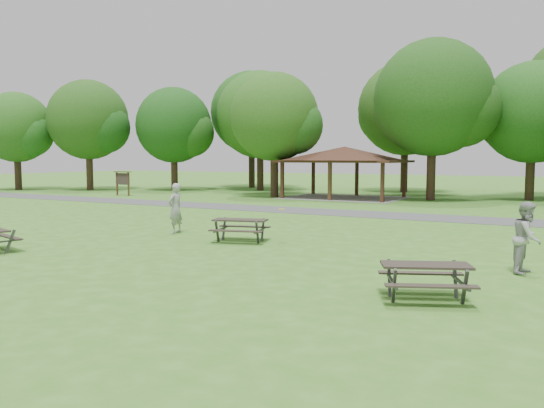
# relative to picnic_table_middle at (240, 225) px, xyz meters

# --- Properties ---
(ground) EXTENTS (160.00, 160.00, 0.00)m
(ground) POSITION_rel_picnic_table_middle_xyz_m (-0.16, -3.20, -0.60)
(ground) COLOR #3C7722
(ground) RESTS_ON ground
(asphalt_path) EXTENTS (120.00, 3.20, 0.02)m
(asphalt_path) POSITION_rel_picnic_table_middle_xyz_m (-0.16, 10.80, -0.59)
(asphalt_path) COLOR #49484B
(asphalt_path) RESTS_ON ground
(pavilion) EXTENTS (8.60, 7.01, 3.76)m
(pavilion) POSITION_rel_picnic_table_middle_xyz_m (-4.16, 20.80, 2.46)
(pavilion) COLOR #361D13
(pavilion) RESTS_ON ground
(notice_board) EXTENTS (1.60, 0.30, 1.88)m
(notice_board) POSITION_rel_picnic_table_middle_xyz_m (-20.16, 14.80, 0.71)
(notice_board) COLOR #3E2116
(notice_board) RESTS_ON ground
(tree_row_a) EXTENTS (7.56, 7.20, 9.97)m
(tree_row_a) POSITION_rel_picnic_table_middle_xyz_m (-28.07, 18.82, 5.55)
(tree_row_a) COLOR #322016
(tree_row_a) RESTS_ON ground
(tree_row_b) EXTENTS (7.14, 6.80, 9.28)m
(tree_row_b) POSITION_rel_picnic_table_middle_xyz_m (-21.08, 22.32, 5.07)
(tree_row_b) COLOR #321E16
(tree_row_b) RESTS_ON ground
(tree_row_c) EXTENTS (8.19, 7.80, 10.67)m
(tree_row_c) POSITION_rel_picnic_table_middle_xyz_m (-14.07, 25.82, 5.94)
(tree_row_c) COLOR black
(tree_row_c) RESTS_ON ground
(tree_row_d) EXTENTS (6.93, 6.60, 9.27)m
(tree_row_d) POSITION_rel_picnic_table_middle_xyz_m (-9.08, 19.32, 5.17)
(tree_row_d) COLOR black
(tree_row_d) RESTS_ON ground
(tree_row_e) EXTENTS (8.40, 8.00, 11.02)m
(tree_row_e) POSITION_rel_picnic_table_middle_xyz_m (1.94, 21.82, 6.18)
(tree_row_e) COLOR black
(tree_row_e) RESTS_ON ground
(tree_row_f) EXTENTS (7.35, 7.00, 9.55)m
(tree_row_f) POSITION_rel_picnic_table_middle_xyz_m (7.92, 25.32, 5.24)
(tree_row_f) COLOR #322216
(tree_row_f) RESTS_ON ground
(tree_deep_a) EXTENTS (8.40, 8.00, 11.38)m
(tree_deep_a) POSITION_rel_picnic_table_middle_xyz_m (-17.06, 29.32, 6.53)
(tree_deep_a) COLOR black
(tree_deep_a) RESTS_ON ground
(tree_deep_b) EXTENTS (8.40, 8.00, 11.13)m
(tree_deep_b) POSITION_rel_picnic_table_middle_xyz_m (-2.06, 29.82, 6.29)
(tree_deep_b) COLOR black
(tree_deep_b) RESTS_ON ground
(tree_flank_left) EXTENTS (6.72, 6.40, 8.93)m
(tree_flank_left) POSITION_rel_picnic_table_middle_xyz_m (-34.08, 15.82, 4.93)
(tree_flank_left) COLOR black
(tree_flank_left) RESTS_ON ground
(picnic_table_middle) EXTENTS (2.22, 1.97, 0.81)m
(picnic_table_middle) POSITION_rel_picnic_table_middle_xyz_m (0.00, 0.00, 0.00)
(picnic_table_middle) COLOR #2C261F
(picnic_table_middle) RESTS_ON ground
(picnic_table_far) EXTENTS (2.23, 2.05, 0.78)m
(picnic_table_far) POSITION_rel_picnic_table_middle_xyz_m (7.49, -4.67, -0.02)
(picnic_table_far) COLOR #2A241E
(picnic_table_far) RESTS_ON ground
(frisbee_in_flight) EXTENTS (0.30, 0.30, 0.02)m
(frisbee_in_flight) POSITION_rel_picnic_table_middle_xyz_m (1.66, -0.02, 0.63)
(frisbee_in_flight) COLOR yellow
(frisbee_in_flight) RESTS_ON ground
(frisbee_thrower) EXTENTS (0.48, 0.72, 1.96)m
(frisbee_thrower) POSITION_rel_picnic_table_middle_xyz_m (-3.33, 0.54, 0.38)
(frisbee_thrower) COLOR #9B9B9E
(frisbee_thrower) RESTS_ON ground
(frisbee_catcher) EXTENTS (0.82, 0.99, 1.84)m
(frisbee_catcher) POSITION_rel_picnic_table_middle_xyz_m (9.16, -0.85, 0.32)
(frisbee_catcher) COLOR #A4A4A7
(frisbee_catcher) RESTS_ON ground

